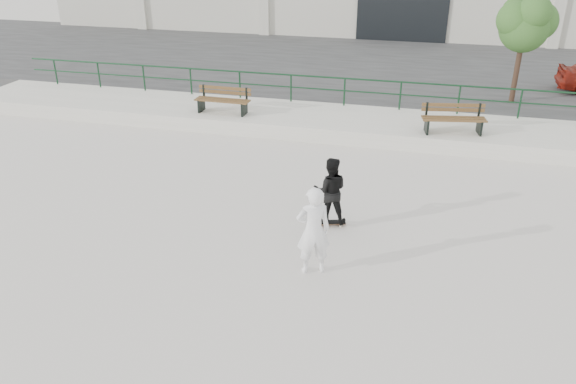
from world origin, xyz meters
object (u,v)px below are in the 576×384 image
(skateboard, at_px, (329,222))
(standing_skater, at_px, (330,191))
(tree, at_px, (526,22))
(seated_skater, at_px, (313,231))
(bench_right, at_px, (453,119))
(bench_left, at_px, (223,100))

(skateboard, height_order, standing_skater, standing_skater)
(tree, xyz_separation_m, seated_skater, (-4.94, -12.22, -2.43))
(bench_right, relative_size, seated_skater, 1.07)
(bench_right, height_order, tree, tree)
(skateboard, height_order, seated_skater, seated_skater)
(bench_left, relative_size, bench_right, 0.95)
(bench_right, bearing_deg, bench_left, 168.05)
(standing_skater, height_order, seated_skater, seated_skater)
(bench_right, xyz_separation_m, tree, (2.19, 4.10, 2.44))
(bench_left, height_order, standing_skater, standing_skater)
(standing_skater, bearing_deg, seated_skater, 79.91)
(tree, height_order, standing_skater, tree)
(bench_left, xyz_separation_m, skateboard, (4.99, -6.24, -0.87))
(bench_right, distance_m, seated_skater, 8.57)
(bench_left, distance_m, standing_skater, 7.99)
(tree, xyz_separation_m, skateboard, (-4.98, -10.20, -3.31))
(tree, bearing_deg, standing_skater, -116.02)
(bench_right, bearing_deg, standing_skater, -125.50)
(bench_right, height_order, skateboard, bench_right)
(tree, relative_size, skateboard, 4.79)
(seated_skater, bearing_deg, standing_skater, -111.35)
(tree, bearing_deg, seated_skater, -112.03)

